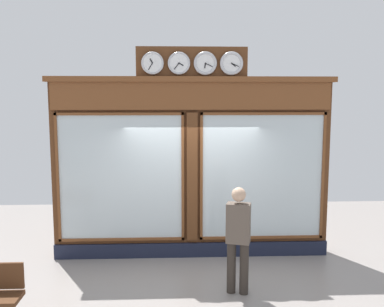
# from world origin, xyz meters

# --- Properties ---
(shop_facade) EXTENTS (5.34, 0.42, 3.96)m
(shop_facade) POSITION_xyz_m (-0.00, -0.12, 1.74)
(shop_facade) COLOR #5B3319
(shop_facade) RESTS_ON ground_plane
(pedestrian) EXTENTS (0.41, 0.31, 1.69)m
(pedestrian) POSITION_xyz_m (-0.64, 1.58, 0.93)
(pedestrian) COLOR #312A24
(pedestrian) RESTS_ON ground_plane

